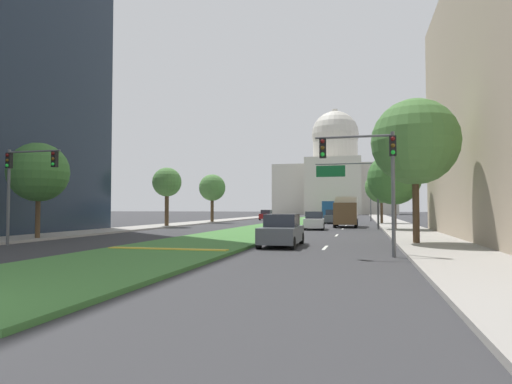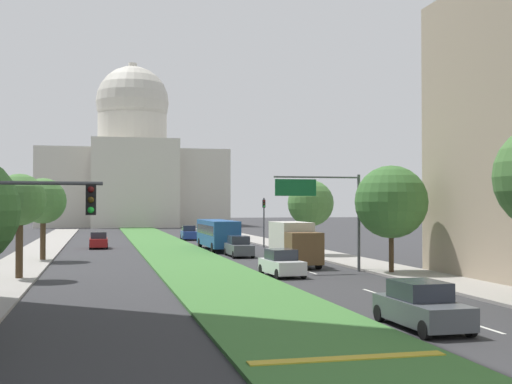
# 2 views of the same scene
# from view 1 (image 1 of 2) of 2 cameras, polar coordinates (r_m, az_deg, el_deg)

# --- Properties ---
(ground_plane) EXTENTS (307.24, 307.24, 0.00)m
(ground_plane) POSITION_cam_1_polar(r_m,az_deg,el_deg) (76.00, 7.31, -3.62)
(ground_plane) COLOR #333335
(grass_median) EXTENTS (6.41, 125.69, 0.14)m
(grass_median) POSITION_cam_1_polar(r_m,az_deg,el_deg) (69.07, 6.65, -3.72)
(grass_median) COLOR #427A38
(grass_median) RESTS_ON ground_plane
(median_curb_nose) EXTENTS (5.77, 0.50, 0.04)m
(median_curb_nose) POSITION_cam_1_polar(r_m,az_deg,el_deg) (20.31, -11.62, -7.35)
(median_curb_nose) COLOR gold
(median_curb_nose) RESTS_ON grass_median
(lane_dashes_right) EXTENTS (0.16, 43.56, 0.01)m
(lane_dashes_right) POSITION_cam_1_polar(r_m,az_deg,el_deg) (42.46, 11.37, -4.80)
(lane_dashes_right) COLOR silver
(lane_dashes_right) RESTS_ON ground_plane
(sidewalk_left) EXTENTS (4.00, 125.69, 0.15)m
(sidewalk_left) POSITION_cam_1_polar(r_m,az_deg,el_deg) (65.07, -5.09, -3.82)
(sidewalk_left) COLOR #9E9991
(sidewalk_left) RESTS_ON ground_plane
(sidewalk_right) EXTENTS (4.00, 125.69, 0.15)m
(sidewalk_right) POSITION_cam_1_polar(r_m,az_deg,el_deg) (61.66, 17.38, -3.83)
(sidewalk_right) COLOR #9E9991
(sidewalk_right) RESTS_ON ground_plane
(capitol_building) EXTENTS (38.51, 26.49, 34.98)m
(capitol_building) POSITION_cam_1_polar(r_m,az_deg,el_deg) (145.16, 10.41, 2.02)
(capitol_building) COLOR beige
(capitol_building) RESTS_ON ground_plane
(traffic_light_near_left) EXTENTS (3.34, 0.35, 5.20)m
(traffic_light_near_left) POSITION_cam_1_polar(r_m,az_deg,el_deg) (26.39, -28.52, 1.98)
(traffic_light_near_left) COLOR #515456
(traffic_light_near_left) RESTS_ON ground_plane
(traffic_light_near_right) EXTENTS (3.34, 0.35, 5.20)m
(traffic_light_near_right) POSITION_cam_1_polar(r_m,az_deg,el_deg) (18.73, 15.05, 3.37)
(traffic_light_near_right) COLOR #515456
(traffic_light_near_right) RESTS_ON ground_plane
(traffic_light_far_right) EXTENTS (0.28, 0.35, 5.20)m
(traffic_light_far_right) POSITION_cam_1_polar(r_m,az_deg,el_deg) (68.11, 14.91, -0.95)
(traffic_light_far_right) COLOR #515456
(traffic_light_far_right) RESTS_ON ground_plane
(overhead_guide_sign) EXTENTS (6.00, 0.20, 6.50)m
(overhead_guide_sign) POSITION_cam_1_polar(r_m,az_deg,el_deg) (42.53, 12.73, 1.50)
(overhead_guide_sign) COLOR #515456
(overhead_guide_sign) RESTS_ON ground_plane
(street_tree_left_near) EXTENTS (3.71, 3.71, 6.14)m
(street_tree_left_near) POSITION_cam_1_polar(r_m,az_deg,el_deg) (30.44, -26.77, 2.33)
(street_tree_left_near) COLOR #4C3823
(street_tree_left_near) RESTS_ON ground_plane
(street_tree_right_near) EXTENTS (4.67, 4.67, 7.96)m
(street_tree_right_near) POSITION_cam_1_polar(r_m,az_deg,el_deg) (25.16, 20.25, 6.20)
(street_tree_right_near) COLOR #4C3823
(street_tree_right_near) RESTS_ON ground_plane
(street_tree_left_mid) EXTENTS (3.08, 3.08, 6.31)m
(street_tree_left_mid) POSITION_cam_1_polar(r_m,az_deg,el_deg) (46.68, -11.67, 1.22)
(street_tree_left_mid) COLOR #4C3823
(street_tree_left_mid) RESTS_ON ground_plane
(street_tree_right_mid) EXTENTS (4.70, 4.70, 7.01)m
(street_tree_right_mid) POSITION_cam_1_polar(r_m,az_deg,el_deg) (40.43, 17.77, 1.71)
(street_tree_right_mid) COLOR #4C3823
(street_tree_right_mid) RESTS_ON ground_plane
(street_tree_left_far) EXTENTS (3.61, 3.61, 6.59)m
(street_tree_left_far) POSITION_cam_1_polar(r_m,az_deg,el_deg) (59.00, -5.80, 0.54)
(street_tree_left_far) COLOR #4C3823
(street_tree_left_far) RESTS_ON ground_plane
(street_tree_right_far) EXTENTS (3.99, 3.99, 6.61)m
(street_tree_right_far) POSITION_cam_1_polar(r_m,az_deg,el_deg) (55.64, 16.22, 0.63)
(street_tree_right_far) COLOR #4C3823
(street_tree_right_far) RESTS_ON ground_plane
(sedan_lead_stopped) EXTENTS (1.98, 4.47, 1.70)m
(sedan_lead_stopped) POSITION_cam_1_polar(r_m,az_deg,el_deg) (23.07, 3.41, -5.17)
(sedan_lead_stopped) COLOR #4C5156
(sedan_lead_stopped) RESTS_ON ground_plane
(sedan_midblock) EXTENTS (2.11, 4.23, 1.69)m
(sedan_midblock) POSITION_cam_1_polar(r_m,az_deg,el_deg) (40.97, 7.69, -3.82)
(sedan_midblock) COLOR silver
(sedan_midblock) RESTS_ON ground_plane
(sedan_distant) EXTENTS (1.87, 4.62, 1.80)m
(sedan_distant) POSITION_cam_1_polar(r_m,az_deg,el_deg) (56.86, 10.04, -3.28)
(sedan_distant) COLOR #4C5156
(sedan_distant) RESTS_ON ground_plane
(sedan_far_horizon) EXTENTS (1.85, 4.23, 1.70)m
(sedan_far_horizon) POSITION_cam_1_polar(r_m,az_deg,el_deg) (72.32, 1.42, -3.08)
(sedan_far_horizon) COLOR maroon
(sedan_far_horizon) RESTS_ON ground_plane
(sedan_very_far) EXTENTS (2.01, 4.65, 1.86)m
(sedan_very_far) POSITION_cam_1_polar(r_m,az_deg,el_deg) (85.08, 10.89, -2.85)
(sedan_very_far) COLOR navy
(sedan_very_far) RESTS_ON ground_plane
(box_truck_delivery) EXTENTS (2.40, 6.40, 3.20)m
(box_truck_delivery) POSITION_cam_1_polar(r_m,az_deg,el_deg) (47.07, 11.80, -2.49)
(box_truck_delivery) COLOR brown
(box_truck_delivery) RESTS_ON ground_plane
(city_bus) EXTENTS (2.62, 11.00, 2.95)m
(city_bus) POSITION_cam_1_polar(r_m,az_deg,el_deg) (65.41, 10.21, -2.30)
(city_bus) COLOR #1E4C8C
(city_bus) RESTS_ON ground_plane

